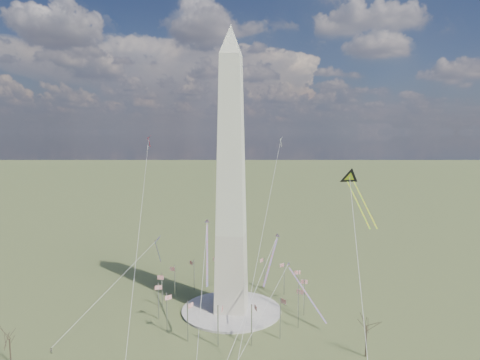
# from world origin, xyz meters

# --- Properties ---
(ground) EXTENTS (2000.00, 2000.00, 0.00)m
(ground) POSITION_xyz_m (0.00, 0.00, 0.00)
(ground) COLOR #445329
(ground) RESTS_ON ground
(plaza) EXTENTS (36.00, 36.00, 0.80)m
(plaza) POSITION_xyz_m (0.00, 0.00, 0.40)
(plaza) COLOR #BCB3AC
(plaza) RESTS_ON ground
(washington_monument) EXTENTS (15.56, 15.56, 100.00)m
(washington_monument) POSITION_xyz_m (0.00, 0.00, 47.95)
(washington_monument) COLOR beige
(washington_monument) RESTS_ON plaza
(flagpole_ring) EXTENTS (54.40, 54.40, 13.00)m
(flagpole_ring) POSITION_xyz_m (-0.00, -0.00, 7.27)
(flagpole_ring) COLOR #B6B8BD
(flagpole_ring) RESTS_ON ground
(tree_near) EXTENTS (7.88, 7.88, 13.79)m
(tree_near) POSITION_xyz_m (43.41, -25.90, 9.83)
(tree_near) COLOR #3E3426
(tree_near) RESTS_ON ground
(tree_far) EXTENTS (6.09, 6.09, 10.66)m
(tree_far) POSITION_xyz_m (-56.06, -43.13, 7.59)
(tree_far) COLOR #3E3426
(tree_far) RESTS_ON ground
(person_west) EXTENTS (0.81, 0.65, 1.61)m
(person_west) POSITION_xyz_m (-47.91, -36.53, 0.81)
(person_west) COLOR gray
(person_west) RESTS_ON ground
(kite_delta_black) EXTENTS (11.04, 21.47, 17.50)m
(kite_delta_black) POSITION_xyz_m (41.32, 3.11, 48.17)
(kite_delta_black) COLOR black
(kite_delta_black) RESTS_ON ground
(kite_diamond_purple) EXTENTS (1.82, 3.26, 10.26)m
(kite_diamond_purple) POSITION_xyz_m (-26.72, -1.66, 25.10)
(kite_diamond_purple) COLOR navy
(kite_diamond_purple) RESTS_ON ground
(kite_streamer_left) EXTENTS (4.49, 18.35, 12.68)m
(kite_streamer_left) POSITION_xyz_m (15.34, -9.86, 24.82)
(kite_streamer_left) COLOR red
(kite_streamer_left) RESTS_ON ground
(kite_streamer_mid) EXTENTS (6.17, 23.09, 16.02)m
(kite_streamer_mid) POSITION_xyz_m (-6.14, -12.28, 28.55)
(kite_streamer_mid) COLOR red
(kite_streamer_mid) RESTS_ON ground
(kite_streamer_right) EXTENTS (14.33, 18.13, 15.01)m
(kite_streamer_right) POSITION_xyz_m (24.70, -0.57, 11.57)
(kite_streamer_right) COLOR red
(kite_streamer_right) RESTS_ON ground
(kite_small_red) EXTENTS (1.25, 2.08, 4.88)m
(kite_small_red) POSITION_xyz_m (-40.19, 29.31, 61.86)
(kite_small_red) COLOR red
(kite_small_red) RESTS_ON ground
(kite_small_white) EXTENTS (1.27, 2.02, 4.51)m
(kite_small_white) POSITION_xyz_m (15.57, 41.64, 61.40)
(kite_small_white) COLOR white
(kite_small_white) RESTS_ON ground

